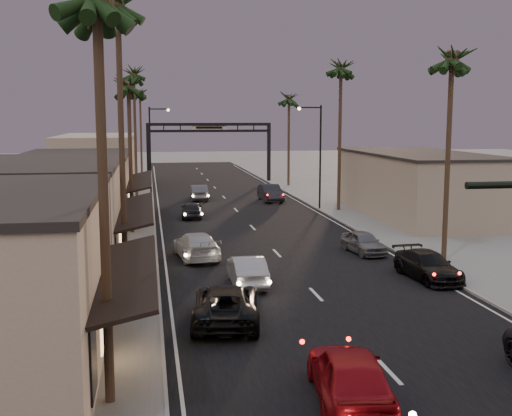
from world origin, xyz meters
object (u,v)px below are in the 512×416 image
object	(u,v)px
streetlight_right	(317,148)
palm_ld	(134,70)
arch	(209,137)
oncoming_pickup	(226,304)
palm_lc	(128,80)
palm_rb	(341,63)
curbside_black	(428,266)
palm_far	(140,90)
palm_ra	(452,51)
oncoming_red	(350,375)
palm_rc	(289,95)
streetlight_left	(153,143)
oncoming_silver	(247,270)

from	to	relation	value
streetlight_right	palm_ld	size ratio (longest dim) A/B	0.63
arch	oncoming_pickup	distance (m)	54.68
palm_lc	palm_rb	bearing A→B (deg)	24.94
palm_ld	curbside_black	distance (m)	39.07
palm_far	curbside_black	xyz separation A→B (m)	(14.50, -57.21, -10.75)
streetlight_right	palm_lc	size ratio (longest dim) A/B	0.74
streetlight_right	palm_lc	bearing A→B (deg)	-149.89
palm_ra	palm_far	size ratio (longest dim) A/B	1.00
oncoming_red	arch	bearing A→B (deg)	-84.70
palm_lc	oncoming_red	size ratio (longest dim) A/B	2.49
palm_rb	streetlight_right	bearing A→B (deg)	149.24
palm_lc	streetlight_right	bearing A→B (deg)	30.11
palm_lc	palm_ra	xyz separation A→B (m)	(17.20, -12.00, 0.97)
palm_rc	palm_ra	bearing A→B (deg)	-90.00
palm_lc	palm_rc	xyz separation A→B (m)	(17.20, 28.00, 0.00)
palm_rc	oncoming_pickup	distance (m)	50.97
palm_rb	oncoming_red	world-z (taller)	palm_rb
palm_ra	palm_rc	size ratio (longest dim) A/B	1.08
streetlight_left	oncoming_pickup	world-z (taller)	streetlight_left
streetlight_right	oncoming_pickup	size ratio (longest dim) A/B	1.65
palm_far	curbside_black	distance (m)	59.99
oncoming_pickup	oncoming_silver	world-z (taller)	oncoming_pickup
oncoming_red	oncoming_pickup	bearing A→B (deg)	-64.32
oncoming_red	streetlight_left	bearing A→B (deg)	-77.22
arch	palm_lc	bearing A→B (deg)	-104.20
palm_rc	curbside_black	world-z (taller)	palm_rc
oncoming_red	oncoming_silver	distance (m)	13.21
streetlight_right	palm_far	bearing A→B (deg)	114.76
palm_ra	palm_rc	bearing A→B (deg)	90.00
palm_far	oncoming_silver	xyz separation A→B (m)	(5.46, -56.78, -10.72)
streetlight_right	palm_lc	xyz separation A→B (m)	(-15.52, -9.00, 5.14)
arch	palm_rc	bearing A→B (deg)	-34.89
oncoming_red	streetlight_right	bearing A→B (deg)	-96.39
curbside_black	palm_ld	bearing A→B (deg)	108.60
arch	palm_ld	size ratio (longest dim) A/B	1.07
streetlight_left	palm_ra	world-z (taller)	palm_ra
arch	palm_far	distance (m)	12.96
arch	palm_lc	distance (m)	35.41
palm_ld	palm_ra	bearing A→B (deg)	-60.98
streetlight_right	palm_rc	size ratio (longest dim) A/B	0.74
palm_rb	oncoming_silver	distance (m)	28.05
palm_rb	oncoming_pickup	bearing A→B (deg)	-114.89
streetlight_left	palm_rb	xyz separation A→B (m)	(15.52, -14.00, 7.09)
palm_rc	oncoming_red	bearing A→B (deg)	-100.66
palm_rc	oncoming_silver	distance (m)	45.35
oncoming_silver	curbside_black	size ratio (longest dim) A/B	0.92
palm_rc	arch	bearing A→B (deg)	145.11
streetlight_right	oncoming_silver	bearing A→B (deg)	-112.32
palm_rb	curbside_black	xyz separation A→B (m)	(-2.40, -23.21, -11.73)
palm_ra	palm_far	distance (m)	56.58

